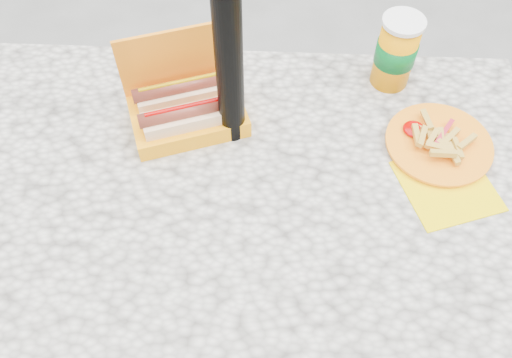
{
  "coord_description": "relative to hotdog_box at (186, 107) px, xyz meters",
  "views": [
    {
      "loc": [
        0.08,
        -0.54,
        1.58
      ],
      "look_at": [
        0.05,
        0.01,
        0.8
      ],
      "focal_mm": 38.0,
      "sensor_mm": 36.0,
      "label": 1
    }
  ],
  "objects": [
    {
      "name": "hotdog_box",
      "position": [
        0.0,
        0.0,
        0.0
      ],
      "size": [
        0.26,
        0.21,
        0.18
      ],
      "rotation": [
        0.0,
        0.0,
        0.34
      ],
      "color": "orange",
      "rests_on": "picnic_table"
    },
    {
      "name": "picnic_table",
      "position": [
        0.09,
        -0.19,
        -0.15
      ],
      "size": [
        1.2,
        0.8,
        0.75
      ],
      "color": "beige",
      "rests_on": "ground"
    },
    {
      "name": "fries_plate",
      "position": [
        0.5,
        -0.05,
        -0.03
      ],
      "size": [
        0.21,
        0.3,
        0.04
      ],
      "rotation": [
        0.0,
        0.0,
        0.33
      ],
      "color": "#FFDB00",
      "rests_on": "picnic_table"
    },
    {
      "name": "ground",
      "position": [
        0.09,
        -0.19,
        -0.79
      ],
      "size": [
        60.0,
        60.0,
        0.0
      ],
      "primitive_type": "plane",
      "color": "slate"
    },
    {
      "name": "soda_cup",
      "position": [
        0.42,
        0.13,
        0.04
      ],
      "size": [
        0.09,
        0.09,
        0.16
      ],
      "rotation": [
        0.0,
        0.0,
        -0.29
      ],
      "color": "#FF9600",
      "rests_on": "picnic_table"
    }
  ]
}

